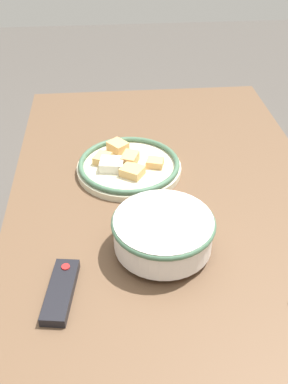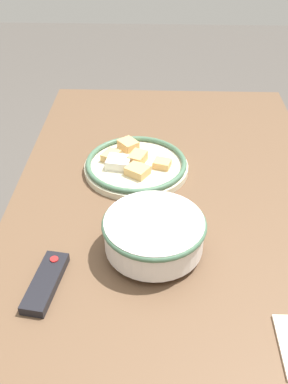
# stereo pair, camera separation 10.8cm
# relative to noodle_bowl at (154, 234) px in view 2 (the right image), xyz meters

# --- Properties ---
(dining_table) EXTENTS (1.53, 0.80, 0.71)m
(dining_table) POSITION_rel_noodle_bowl_xyz_m (0.07, -0.04, -0.13)
(dining_table) COLOR brown
(dining_table) RESTS_ON ground_plane
(noodle_bowl) EXTENTS (0.22, 0.22, 0.09)m
(noodle_bowl) POSITION_rel_noodle_bowl_xyz_m (0.00, 0.00, 0.00)
(noodle_bowl) COLOR silver
(noodle_bowl) RESTS_ON dining_table
(food_plate) EXTENTS (0.28, 0.28, 0.05)m
(food_plate) POSITION_rel_noodle_bowl_xyz_m (0.31, 0.06, -0.03)
(food_plate) COLOR beige
(food_plate) RESTS_ON dining_table
(tv_remote) EXTENTS (0.16, 0.07, 0.02)m
(tv_remote) POSITION_rel_noodle_bowl_xyz_m (-0.11, 0.21, -0.04)
(tv_remote) COLOR black
(tv_remote) RESTS_ON dining_table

